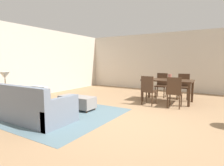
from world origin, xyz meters
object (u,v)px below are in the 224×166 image
dining_chair_far_left (161,84)px  vase_centerpiece (170,77)px  couch (33,108)px  dining_chair_near_left (148,89)px  dining_chair_near_right (174,91)px  ottoman_table (77,102)px  table_lamp (5,76)px  side_table (6,95)px  dining_chair_far_right (183,85)px  dining_table (167,82)px

dining_chair_far_left → vase_centerpiece: vase_centerpiece is taller
couch → dining_chair_near_left: size_ratio=2.08×
couch → dining_chair_far_left: 4.74m
dining_chair_near_left → dining_chair_near_right: size_ratio=1.00×
ottoman_table → table_lamp: size_ratio=2.08×
side_table → ottoman_table: bearing=39.0°
dining_chair_near_left → dining_chair_far_left: (-0.02, 1.55, 0.00)m
dining_chair_near_left → vase_centerpiece: (0.46, 0.83, 0.33)m
couch → dining_chair_far_left: size_ratio=2.08×
dining_chair_far_left → dining_chair_far_right: 0.79m
dining_table → dining_chair_far_left: 0.88m
ottoman_table → dining_chair_near_left: (1.60, 1.54, 0.30)m
table_lamp → dining_chair_near_right: size_ratio=0.57×
side_table → dining_chair_far_left: (3.06, 4.28, 0.07)m
ottoman_table → side_table: bearing=-141.0°
dining_chair_far_left → couch: bearing=-112.3°
dining_chair_far_left → table_lamp: bearing=-125.5°
dining_chair_far_right → side_table: bearing=-131.6°
ottoman_table → table_lamp: (-1.48, -1.20, 0.76)m
dining_chair_near_left → dining_chair_near_right: 0.80m
dining_chair_near_left → ottoman_table: bearing=-136.1°
table_lamp → dining_chair_far_left: bearing=54.5°
dining_chair_near_left → vase_centerpiece: size_ratio=4.92×
ottoman_table → side_table: size_ratio=1.91×
dining_chair_near_left → dining_chair_far_right: size_ratio=1.00×
dining_chair_far_right → dining_chair_near_right: bearing=-89.3°
table_lamp → dining_chair_far_right: bearing=48.4°
table_lamp → dining_chair_far_left: (3.06, 4.28, -0.46)m
ottoman_table → table_lamp: bearing=-141.0°
dining_table → dining_chair_near_right: size_ratio=1.77×
dining_chair_far_right → ottoman_table: bearing=-127.1°
dining_chair_near_left → couch: bearing=-122.6°
couch → dining_chair_near_left: dining_chair_near_left is taller
ottoman_table → couch: bearing=-99.4°
side_table → dining_table: size_ratio=0.35×
side_table → vase_centerpiece: 5.03m
table_lamp → vase_centerpiece: table_lamp is taller
table_lamp → dining_chair_near_left: (3.07, 2.73, -0.46)m
dining_chair_near_left → dining_table: bearing=63.3°
table_lamp → dining_chair_far_right: (3.85, 4.33, -0.46)m
side_table → dining_chair_far_right: size_ratio=0.62×
side_table → vase_centerpiece: (3.53, 3.56, 0.40)m
couch → dining_chair_far_right: dining_chair_far_right is taller
couch → dining_chair_far_right: (2.59, 4.43, 0.23)m
dining_chair_near_right → dining_chair_far_right: bearing=90.7°
dining_chair_near_left → vase_centerpiece: 1.00m
dining_chair_near_left → dining_chair_far_right: bearing=64.1°
dining_chair_near_right → dining_chair_far_left: bearing=118.0°
ottoman_table → dining_chair_far_right: (2.37, 3.13, 0.30)m
dining_chair_near_left → dining_chair_near_right: same height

